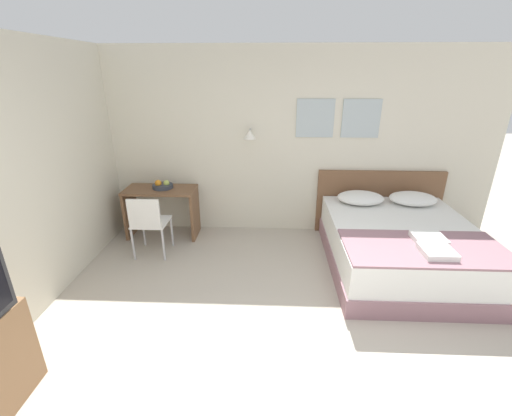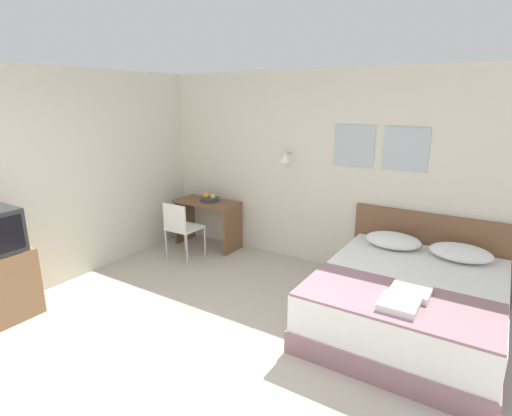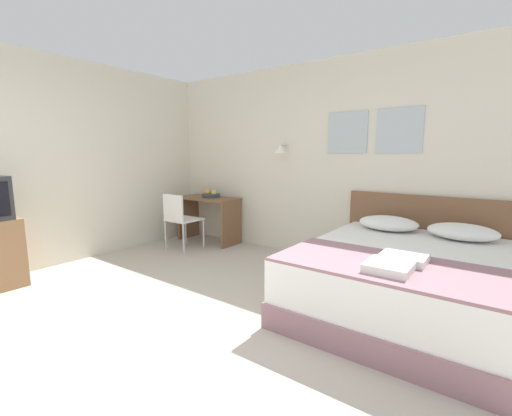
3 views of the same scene
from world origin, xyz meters
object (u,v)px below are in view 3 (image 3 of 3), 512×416
object	(u,v)px
throw_blanket	(386,266)
pillow_right	(462,232)
fruit_bowl	(211,195)
bed	(403,281)
pillow_left	(388,223)
desk	(209,211)
folded_towel_near_foot	(404,258)
folded_towel_mid_bed	(389,267)
headboard	(428,238)
desk_chair	(179,217)

from	to	relation	value
throw_blanket	pillow_right	bearing A→B (deg)	74.84
throw_blanket	fruit_bowl	bearing A→B (deg)	156.13
pillow_right	fruit_bowl	world-z (taller)	fruit_bowl
bed	pillow_left	distance (m)	0.90
bed	desk	bearing A→B (deg)	166.26
desk	fruit_bowl	xyz separation A→B (m)	(0.03, 0.03, 0.27)
folded_towel_near_foot	folded_towel_mid_bed	distance (m)	0.29
bed	folded_towel_near_foot	size ratio (longest dim) A/B	6.26
throw_blanket	headboard	bearing A→B (deg)	90.00
folded_towel_near_foot	desk_chair	size ratio (longest dim) A/B	0.38
folded_towel_near_foot	desk	bearing A→B (deg)	159.48
pillow_left	bed	bearing A→B (deg)	-63.91
throw_blanket	desk	world-z (taller)	desk
pillow_left	fruit_bowl	xyz separation A→B (m)	(-2.82, 0.08, 0.11)
folded_towel_near_foot	folded_towel_mid_bed	bearing A→B (deg)	-96.82
folded_towel_mid_bed	fruit_bowl	bearing A→B (deg)	154.39
bed	folded_towel_near_foot	world-z (taller)	folded_towel_near_foot
pillow_right	desk	bearing A→B (deg)	179.18
pillow_right	folded_towel_near_foot	xyz separation A→B (m)	(-0.27, -1.19, -0.02)
folded_towel_near_foot	desk_chair	distance (m)	3.34
bed	desk_chair	size ratio (longest dim) A/B	2.41
headboard	folded_towel_near_foot	size ratio (longest dim) A/B	5.63
headboard	desk_chair	xyz separation A→B (m)	(-3.20, -0.91, 0.03)
desk	desk_chair	world-z (taller)	desk_chair
headboard	fruit_bowl	xyz separation A→B (m)	(-3.18, -0.24, 0.29)
folded_towel_mid_bed	throw_blanket	bearing A→B (deg)	110.74
headboard	throw_blanket	size ratio (longest dim) A/B	1.10
folded_towel_mid_bed	pillow_left	bearing A→B (deg)	105.71
pillow_right	fruit_bowl	bearing A→B (deg)	178.71
pillow_left	folded_towel_mid_bed	bearing A→B (deg)	-74.29
pillow_left	fruit_bowl	distance (m)	2.83
desk	fruit_bowl	bearing A→B (deg)	40.89
throw_blanket	desk_chair	bearing A→B (deg)	166.94
pillow_left	desk_chair	distance (m)	2.90
pillow_left	desk	xyz separation A→B (m)	(-2.86, 0.05, -0.16)
folded_towel_near_foot	fruit_bowl	world-z (taller)	fruit_bowl
headboard	pillow_left	world-z (taller)	headboard
headboard	desk	distance (m)	3.23
bed	desk_chair	world-z (taller)	desk_chair
pillow_right	fruit_bowl	xyz separation A→B (m)	(-3.54, 0.08, 0.11)
pillow_right	desk_chair	xyz separation A→B (m)	(-3.55, -0.59, -0.15)
folded_towel_mid_bed	desk	size ratio (longest dim) A/B	0.30
folded_towel_mid_bed	desk_chair	xyz separation A→B (m)	(-3.25, 0.88, -0.13)
headboard	desk_chair	size ratio (longest dim) A/B	2.16
bed	headboard	size ratio (longest dim) A/B	1.11
headboard	throw_blanket	bearing A→B (deg)	-90.00
pillow_right	folded_towel_mid_bed	world-z (taller)	pillow_right
desk	fruit_bowl	world-z (taller)	fruit_bowl
headboard	bed	bearing A→B (deg)	-90.00
pillow_right	folded_towel_near_foot	world-z (taller)	pillow_right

